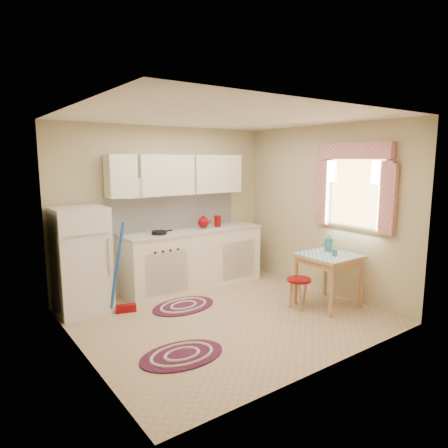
# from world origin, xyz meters

# --- Properties ---
(room_shell) EXTENTS (3.64, 3.60, 2.52)m
(room_shell) POSITION_xyz_m (0.16, 0.24, 1.60)
(room_shell) COLOR tan
(room_shell) RESTS_ON ground
(fridge) EXTENTS (0.65, 0.60, 1.40)m
(fridge) POSITION_xyz_m (-1.44, 1.25, 0.70)
(fridge) COLOR white
(fridge) RESTS_ON ground
(broom) EXTENTS (0.30, 0.20, 1.20)m
(broom) POSITION_xyz_m (-0.99, 0.90, 0.60)
(broom) COLOR blue
(broom) RESTS_ON ground
(base_cabinets) EXTENTS (2.25, 0.60, 0.88)m
(base_cabinets) POSITION_xyz_m (0.31, 1.30, 0.44)
(base_cabinets) COLOR white
(base_cabinets) RESTS_ON ground
(countertop) EXTENTS (2.27, 0.62, 0.04)m
(countertop) POSITION_xyz_m (0.31, 1.30, 0.90)
(countertop) COLOR beige
(countertop) RESTS_ON base_cabinets
(frying_pan) EXTENTS (0.26, 0.26, 0.05)m
(frying_pan) POSITION_xyz_m (-0.31, 1.25, 0.94)
(frying_pan) COLOR black
(frying_pan) RESTS_ON countertop
(red_kettle) EXTENTS (0.23, 0.21, 0.19)m
(red_kettle) POSITION_xyz_m (0.50, 1.30, 1.02)
(red_kettle) COLOR #850408
(red_kettle) RESTS_ON countertop
(red_canister) EXTENTS (0.13, 0.13, 0.16)m
(red_canister) POSITION_xyz_m (0.77, 1.30, 1.00)
(red_canister) COLOR #850408
(red_canister) RESTS_ON countertop
(table) EXTENTS (0.72, 0.72, 0.72)m
(table) POSITION_xyz_m (1.37, -0.50, 0.36)
(table) COLOR tan
(table) RESTS_ON ground
(stool) EXTENTS (0.43, 0.43, 0.42)m
(stool) POSITION_xyz_m (0.96, -0.34, 0.21)
(stool) COLOR #850408
(stool) RESTS_ON ground
(coffee_pot) EXTENTS (0.15, 0.13, 0.26)m
(coffee_pot) POSITION_xyz_m (1.49, -0.38, 0.85)
(coffee_pot) COLOR teal
(coffee_pot) RESTS_ON table
(mug) EXTENTS (0.10, 0.10, 0.10)m
(mug) POSITION_xyz_m (1.35, -0.60, 0.77)
(mug) COLOR teal
(mug) RESTS_ON table
(rug_center) EXTENTS (0.98, 0.71, 0.02)m
(rug_center) POSITION_xyz_m (-0.28, 0.63, 0.01)
(rug_center) COLOR maroon
(rug_center) RESTS_ON ground
(rug_left) EXTENTS (0.94, 0.66, 0.02)m
(rug_left) POSITION_xyz_m (-0.99, -0.58, 0.01)
(rug_left) COLOR maroon
(rug_left) RESTS_ON ground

